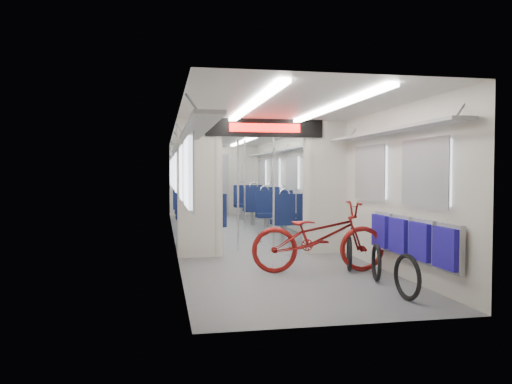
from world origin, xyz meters
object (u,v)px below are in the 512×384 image
seat_bay_near_right (284,212)px  stanchion_far_left (220,183)px  stanchion_near_left (238,187)px  seat_bay_near_left (199,213)px  bike_hoop_b (376,264)px  flip_bench (411,238)px  stanchion_far_right (245,183)px  bicycle (319,237)px  seat_bay_far_right (255,202)px  bike_hoop_a (407,279)px  seat_bay_far_left (190,204)px  bike_hoop_c (349,255)px  stanchion_near_right (274,186)px

seat_bay_near_right → stanchion_far_left: size_ratio=0.89×
stanchion_near_left → seat_bay_near_left: bearing=107.8°
bike_hoop_b → flip_bench: bearing=-37.8°
bike_hoop_b → stanchion_near_left: 3.24m
bike_hoop_b → stanchion_far_right: size_ratio=0.21×
seat_bay_near_left → bicycle: bearing=-70.0°
seat_bay_far_right → flip_bench: bearing=-87.1°
seat_bay_near_right → stanchion_near_left: stanchion_near_left is taller
bike_hoop_a → flip_bench: bearing=59.7°
stanchion_far_left → seat_bay_near_left: bearing=-111.8°
stanchion_near_left → seat_bay_far_right: bearing=76.2°
seat_bay_far_right → stanchion_near_left: bearing=-103.8°
seat_bay_far_right → bike_hoop_b: bearing=-89.4°
seat_bay_far_left → seat_bay_far_right: size_ratio=0.91×
stanchion_far_left → bicycle: bearing=-82.0°
bike_hoop_c → stanchion_near_left: (-1.29, 2.08, 0.92)m
flip_bench → seat_bay_far_left: size_ratio=1.06×
bicycle → seat_bay_far_left: 7.12m
seat_bay_far_left → stanchion_near_right: (1.30, -4.54, 0.62)m
bike_hoop_b → bike_hoop_c: bike_hoop_c is taller
stanchion_near_left → stanchion_far_left: same height
bike_hoop_a → stanchion_far_right: (-0.63, 7.10, 0.92)m
stanchion_near_right → flip_bench: bearing=-73.8°
stanchion_near_left → stanchion_near_right: bearing=26.8°
bike_hoop_b → stanchion_far_left: size_ratio=0.21×
seat_bay_near_right → seat_bay_far_left: seat_bay_near_right is taller
bike_hoop_c → stanchion_far_left: (-1.22, 5.43, 0.92)m
seat_bay_near_left → seat_bay_far_right: bearing=62.2°
seat_bay_near_right → seat_bay_far_left: (-1.87, 3.07, -0.01)m
bicycle → stanchion_far_left: size_ratio=0.82×
bicycle → bike_hoop_c: 0.53m
flip_bench → stanchion_far_right: size_ratio=0.92×
flip_bench → bike_hoop_b: 0.56m
seat_bay_far_left → stanchion_far_right: size_ratio=0.87×
bicycle → stanchion_far_right: (-0.16, 5.43, 0.65)m
stanchion_far_right → bicycle: bearing=-88.3°
stanchion_near_left → stanchion_near_right: same height
bike_hoop_b → stanchion_far_right: (-0.71, 6.13, 0.93)m
seat_bay_near_left → stanchion_far_left: (0.63, 1.59, 0.60)m
bike_hoop_a → seat_bay_far_right: seat_bay_far_right is taller
seat_bay_far_right → stanchion_near_left: (-1.30, -5.32, 0.59)m
stanchion_far_left → bike_hoop_a: bearing=-80.1°
seat_bay_far_right → stanchion_near_left: size_ratio=0.95×
seat_bay_far_left → stanchion_near_left: (0.57, -4.91, 0.62)m
flip_bench → seat_bay_near_left: (-2.29, 4.80, -0.03)m
bike_hoop_c → stanchion_near_right: size_ratio=0.22×
bike_hoop_c → stanchion_far_left: bearing=102.6°
seat_bay_far_left → stanchion_near_right: 4.77m
flip_bench → bike_hoop_b: size_ratio=4.36×
seat_bay_far_left → stanchion_near_left: bearing=-83.4°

